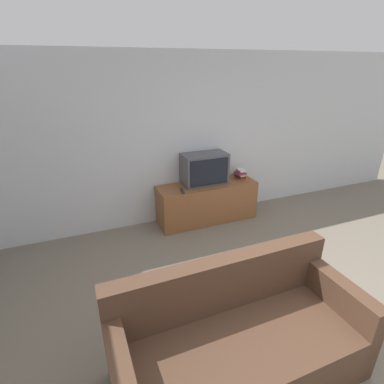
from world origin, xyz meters
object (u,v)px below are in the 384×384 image
object	(u,v)px
television	(204,169)
remote_on_stand	(182,191)
tv_stand	(207,202)
couch	(238,344)
book_stack	(240,174)

from	to	relation	value
television	remote_on_stand	world-z (taller)	television
tv_stand	couch	xyz separation A→B (m)	(-0.89, -2.55, -0.00)
tv_stand	television	size ratio (longest dim) A/B	2.27
couch	remote_on_stand	distance (m)	2.47
tv_stand	book_stack	distance (m)	0.74
tv_stand	remote_on_stand	bearing A→B (deg)	-163.43
television	couch	distance (m)	2.81
tv_stand	remote_on_stand	xyz separation A→B (m)	(-0.47, -0.14, 0.33)
tv_stand	book_stack	xyz separation A→B (m)	(0.62, 0.04, 0.39)
couch	book_stack	xyz separation A→B (m)	(1.51, 2.59, 0.40)
television	remote_on_stand	size ratio (longest dim) A/B	3.82
tv_stand	couch	world-z (taller)	couch
tv_stand	couch	bearing A→B (deg)	-109.17
television	book_stack	bearing A→B (deg)	-1.55
couch	remote_on_stand	xyz separation A→B (m)	(0.41, 2.41, 0.33)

